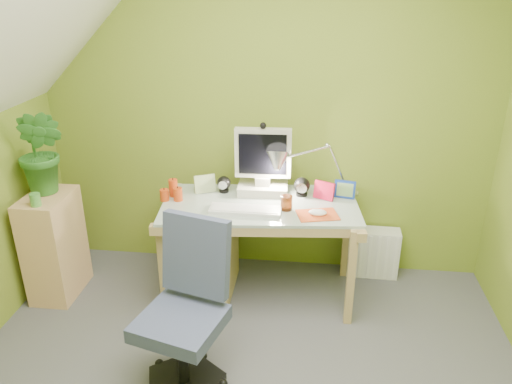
# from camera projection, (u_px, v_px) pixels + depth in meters

# --- Properties ---
(wall_back) EXTENTS (3.20, 0.01, 2.40)m
(wall_back) POSITION_uv_depth(u_px,v_px,m) (266.00, 112.00, 3.49)
(wall_back) COLOR olive
(wall_back) RESTS_ON floor
(desk) EXTENTS (1.35, 0.77, 0.69)m
(desk) POSITION_uv_depth(u_px,v_px,m) (260.00, 249.00, 3.44)
(desk) COLOR tan
(desk) RESTS_ON floor
(monitor) EXTENTS (0.35, 0.21, 0.47)m
(monitor) POSITION_uv_depth(u_px,v_px,m) (263.00, 160.00, 3.38)
(monitor) COLOR #BAB8A8
(monitor) RESTS_ON desk
(speaker_left) EXTENTS (0.11, 0.11, 0.11)m
(speaker_left) POSITION_uv_depth(u_px,v_px,m) (224.00, 184.00, 3.46)
(speaker_left) COLOR black
(speaker_left) RESTS_ON desk
(speaker_right) EXTENTS (0.13, 0.13, 0.13)m
(speaker_right) POSITION_uv_depth(u_px,v_px,m) (302.00, 187.00, 3.40)
(speaker_right) COLOR black
(speaker_right) RESTS_ON desk
(keyboard) EXTENTS (0.46, 0.15, 0.02)m
(keyboard) POSITION_uv_depth(u_px,v_px,m) (245.00, 210.00, 3.18)
(keyboard) COLOR silver
(keyboard) RESTS_ON desk
(mousepad) EXTENTS (0.29, 0.23, 0.01)m
(mousepad) POSITION_uv_depth(u_px,v_px,m) (317.00, 215.00, 3.14)
(mousepad) COLOR #CA4B1F
(mousepad) RESTS_ON desk
(mouse) EXTENTS (0.13, 0.10, 0.04)m
(mouse) POSITION_uv_depth(u_px,v_px,m) (318.00, 212.00, 3.13)
(mouse) COLOR white
(mouse) RESTS_ON mousepad
(amber_tumbler) EXTENTS (0.09, 0.09, 0.10)m
(amber_tumbler) POSITION_uv_depth(u_px,v_px,m) (287.00, 203.00, 3.20)
(amber_tumbler) COLOR brown
(amber_tumbler) RESTS_ON desk
(candle_cluster) EXTENTS (0.17, 0.16, 0.12)m
(candle_cluster) POSITION_uv_depth(u_px,v_px,m) (172.00, 190.00, 3.36)
(candle_cluster) COLOR #C93E11
(candle_cluster) RESTS_ON desk
(photo_frame_red) EXTENTS (0.14, 0.08, 0.12)m
(photo_frame_red) POSITION_uv_depth(u_px,v_px,m) (324.00, 190.00, 3.35)
(photo_frame_red) COLOR red
(photo_frame_red) RESTS_ON desk
(photo_frame_blue) EXTENTS (0.14, 0.05, 0.12)m
(photo_frame_blue) POSITION_uv_depth(u_px,v_px,m) (345.00, 189.00, 3.37)
(photo_frame_blue) COLOR #163499
(photo_frame_blue) RESTS_ON desk
(photo_frame_green) EXTENTS (0.14, 0.08, 0.13)m
(photo_frame_green) POSITION_uv_depth(u_px,v_px,m) (205.00, 184.00, 3.45)
(photo_frame_green) COLOR #A4B77E
(photo_frame_green) RESTS_ON desk
(desk_lamp) EXTENTS (0.54, 0.30, 0.55)m
(desk_lamp) POSITION_uv_depth(u_px,v_px,m) (330.00, 158.00, 3.31)
(desk_lamp) COLOR #ADADB1
(desk_lamp) RESTS_ON desk
(side_ledge) EXTENTS (0.28, 0.43, 0.74)m
(side_ledge) POSITION_uv_depth(u_px,v_px,m) (55.00, 245.00, 3.43)
(side_ledge) COLOR tan
(side_ledge) RESTS_ON floor
(potted_plant) EXTENTS (0.37, 0.32, 0.58)m
(potted_plant) POSITION_uv_depth(u_px,v_px,m) (42.00, 152.00, 3.21)
(potted_plant) COLOR #2C6923
(potted_plant) RESTS_ON side_ledge
(green_cup) EXTENTS (0.08, 0.08, 0.08)m
(green_cup) POSITION_uv_depth(u_px,v_px,m) (35.00, 200.00, 3.13)
(green_cup) COLOR #529D41
(green_cup) RESTS_ON side_ledge
(task_chair) EXTENTS (0.58, 0.58, 0.85)m
(task_chair) POSITION_uv_depth(u_px,v_px,m) (180.00, 323.00, 2.59)
(task_chair) COLOR #3B4260
(task_chair) RESTS_ON floor
(radiator) EXTENTS (0.37, 0.16, 0.37)m
(radiator) POSITION_uv_depth(u_px,v_px,m) (373.00, 252.00, 3.71)
(radiator) COLOR silver
(radiator) RESTS_ON floor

